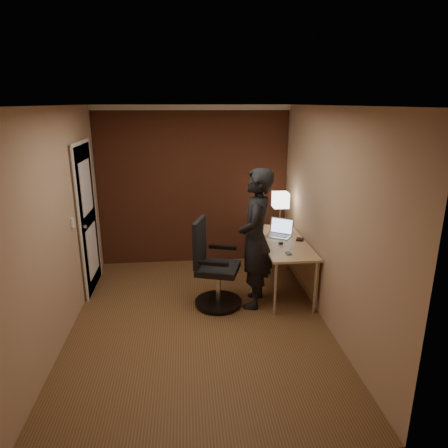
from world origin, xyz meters
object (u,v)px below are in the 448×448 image
Objects in this scene: desk_lamp at (281,200)px; office_chair at (213,269)px; laptop at (280,231)px; wallet at (300,239)px; phone at (289,253)px; mouse at (281,242)px; desk at (288,249)px; person at (255,239)px.

desk_lamp is 0.48× the size of office_chair.
wallet is at bearing -45.24° from laptop.
laptop is 0.72m from phone.
desk_lamp is at bearing 41.06° from office_chair.
wallet is at bearing 15.43° from office_chair.
mouse is at bearing 14.25° from office_chair.
office_chair is at bearing -161.97° from desk.
office_chair reaches higher than phone.
desk_lamp is 1.17m from phone.
mouse is (-0.13, -0.11, 0.14)m from desk.
person is at bearing -2.26° from office_chair.
mouse is at bearing -101.74° from desk_lamp.
laptop is 0.33m from wallet.
person is (-0.68, -0.36, 0.15)m from wallet.
desk is 0.80m from desk_lamp.
desk_lamp is 1.28× the size of laptop.
phone reaches higher than desk.
desk_lamp reaches higher than laptop.
phone is 0.98m from office_chair.
office_chair is (-1.06, -0.35, -0.11)m from desk.
wallet reaches higher than desk.
person is (-0.53, -0.96, -0.26)m from desk_lamp.
desk_lamp is 0.30× the size of person.
desk is 0.30m from laptop.
laptop is (-0.07, 0.22, 0.19)m from desk.
office_chair is (-0.99, -0.57, -0.30)m from laptop.
desk is 1.12m from office_chair.
office_chair is at bearing -151.43° from mouse.
laptop is 0.23× the size of person.
person is (-0.45, -0.59, 0.10)m from laptop.
desk_lamp is 5.35× the size of mouse.
person is at bearing -127.67° from laptop.
mouse is 0.38m from phone.
mouse is at bearing -160.89° from wallet.
desk_lamp is (0.01, 0.59, 0.55)m from desk.
desk_lamp is 4.65× the size of phone.
person is at bearing -144.98° from desk.
desk is 2.80× the size of desk_lamp.
mouse reaches higher than phone.
laptop is at bearing 107.71° from desk.
laptop reaches higher than phone.
desk is at bearing 53.71° from mouse.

